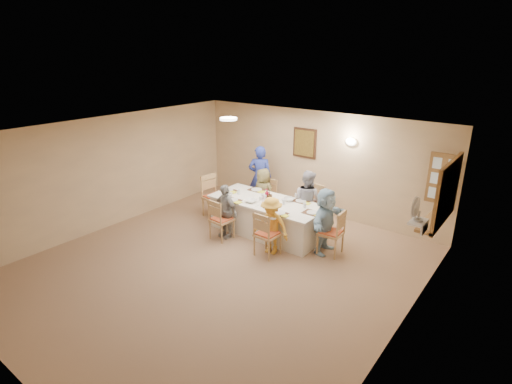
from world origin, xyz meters
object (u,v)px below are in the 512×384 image
Objects in this scene: chair_front_right at (268,233)px; chair_left_end at (215,196)px; serving_hatch at (447,192)px; condiment_ketchup at (267,194)px; chair_front_left at (222,219)px; chair_right_end at (331,232)px; diner_front_left at (225,211)px; desk_fan at (417,212)px; dining_table at (267,217)px; chair_back_right at (309,207)px; diner_back_left at (263,193)px; chair_back_left at (266,198)px; diner_back_right at (307,201)px; diner_front_right at (271,226)px; diner_right_end at (325,221)px; caregiver at (260,177)px.

chair_left_end is (-2.15, 0.80, 0.05)m from chair_front_right.
serving_hatch is 6.07× the size of condiment_ketchup.
chair_right_end is (2.15, 0.80, 0.01)m from chair_front_left.
desk_fan is at bearing 7.22° from diner_front_left.
dining_table is 2.14× the size of diner_front_left.
chair_back_right is 1.21m from diner_back_left.
chair_back_left is 1.20m from chair_back_right.
diner_front_left is at bearing -131.42° from dining_table.
diner_front_left is (0.00, 0.12, 0.14)m from chair_front_left.
diner_back_left is at bearing -96.94° from chair_back_left.
diner_front_right is (-0.00, -1.36, -0.11)m from diner_back_right.
diner_right_end is (-0.13, 0.00, 0.20)m from chair_right_end.
diner_right_end is at bearing 124.25° from caregiver.
diner_right_end is (0.82, 0.68, 0.08)m from diner_front_right.
serving_hatch is 1.24× the size of diner_back_left.
diner_front_right is 4.74× the size of condiment_ketchup.
chair_front_right is at bearing -94.74° from diner_front_right.
chair_right_end reaches higher than chair_front_right.
chair_front_left is at bearing 93.58° from diner_back_left.
dining_table is at bearing -118.49° from chair_back_right.
diner_back_right is at bearing 55.93° from diner_front_left.
chair_right_end is at bearing 24.90° from diner_front_left.
desk_fan reaches higher than chair_left_end.
chair_front_left is 2.18m from diner_right_end.
serving_hatch reaches higher than diner_back_right.
chair_back_left is at bearing -85.47° from chair_front_left.
chair_right_end is at bearing -27.35° from chair_back_left.
desk_fan reaches higher than chair_back_right.
chair_left_end is 0.63× the size of caregiver.
chair_right_end is 0.80× the size of diner_front_right.
chair_back_right is (-2.66, 1.49, -1.04)m from desk_fan.
diner_back_right reaches higher than diner_front_right.
desk_fan is at bearing 155.99° from diner_back_right.
chair_front_right is at bearing -177.61° from desk_fan.
chair_back_left is 0.55× the size of caregiver.
chair_left_end is at bearing 20.73° from diner_back_right.
serving_hatch reaches higher than diner_back_left.
chair_front_left is (0.00, -1.60, 0.01)m from chair_back_left.
diner_front_right is 1.01m from condiment_ketchup.
diner_front_left reaches higher than chair_back_left.
serving_hatch is at bearing -177.20° from diner_back_right.
chair_back_left is at bearing 111.34° from caregiver.
chair_front_right is 2.58m from caregiver.
chair_back_right is at bearing -122.34° from chair_front_left.
diner_front_right is at bearing -169.76° from chair_front_left.
diner_back_left is 1.02× the size of diner_front_left.
diner_front_right is 1.07m from diner_right_end.
diner_right_end is (1.42, 0.00, 0.29)m from dining_table.
chair_left_end reaches higher than chair_front_left.
diner_back_left is (-1.20, 1.48, 0.14)m from chair_front_right.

